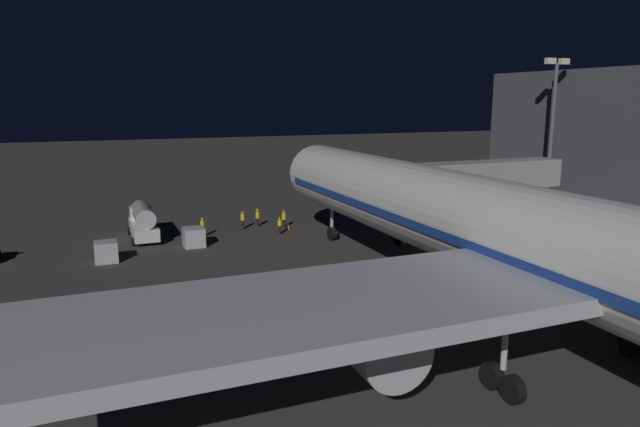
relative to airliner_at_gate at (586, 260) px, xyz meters
name	(u,v)px	position (x,y,z in m)	size (l,w,h in m)	color
ground_plane	(449,306)	(0.00, -9.70, -5.50)	(320.00, 320.00, 0.00)	#383533
airliner_at_gate	(586,260)	(0.00, 0.00, 0.00)	(48.80, 67.99, 18.62)	silver
jet_bridge	(456,177)	(-10.26, -23.77, 0.11)	(18.69, 3.40, 7.14)	#9E9E99
apron_floodlight_mast	(552,126)	(-25.50, -28.57, 4.16)	(2.90, 0.50, 16.48)	#59595E
fuel_tanker	(143,221)	(15.46, -34.65, -3.85)	(2.46, 6.45, 3.15)	silver
baggage_container_near_belt	(106,252)	(18.90, -27.89, -4.69)	(1.70, 1.63, 1.62)	#B7BABF
baggage_container_mid_row	(194,237)	(11.79, -30.08, -4.69)	(1.73, 1.84, 1.62)	#B7BABF
ground_crew_near_nose_gear	(258,217)	(4.53, -35.57, -4.53)	(0.40, 0.40, 1.77)	black
ground_crew_by_belt_loader	(202,226)	(10.42, -33.26, -4.52)	(0.40, 0.40, 1.78)	black
ground_crew_marshaller_fwd	(284,218)	(2.32, -34.00, -4.53)	(0.40, 0.40, 1.76)	black
ground_crew_by_tug	(280,225)	(3.58, -31.54, -4.60)	(0.40, 0.40, 1.64)	black
ground_crew_walking_aft	(243,219)	(6.20, -34.94, -4.52)	(0.40, 0.40, 1.77)	black
traffic_cone_nose_port	(330,223)	(-2.20, -33.08, -5.22)	(0.36, 0.36, 0.55)	orange
traffic_cone_nose_starboard	(288,227)	(2.20, -33.08, -5.22)	(0.36, 0.36, 0.55)	orange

